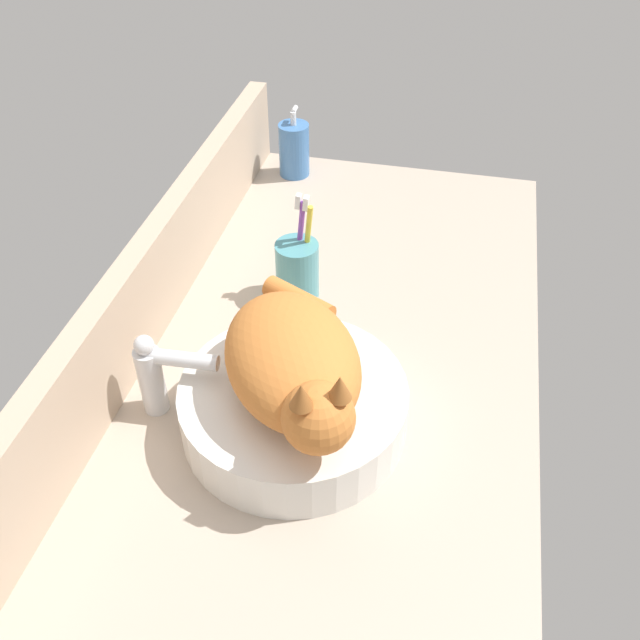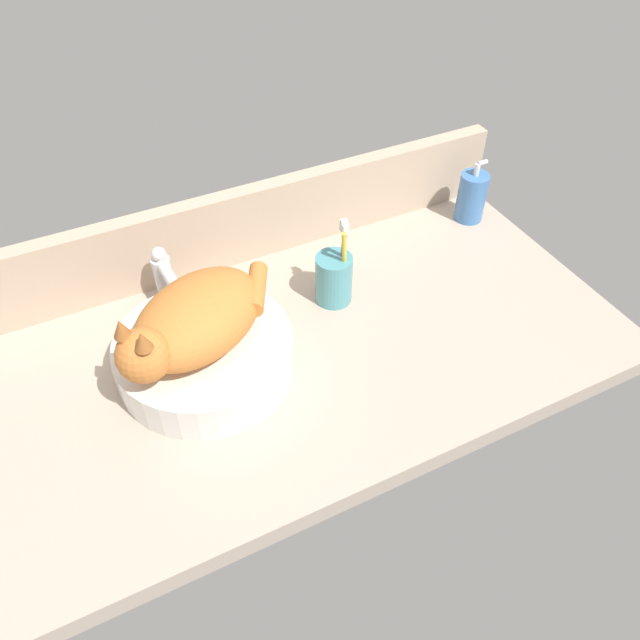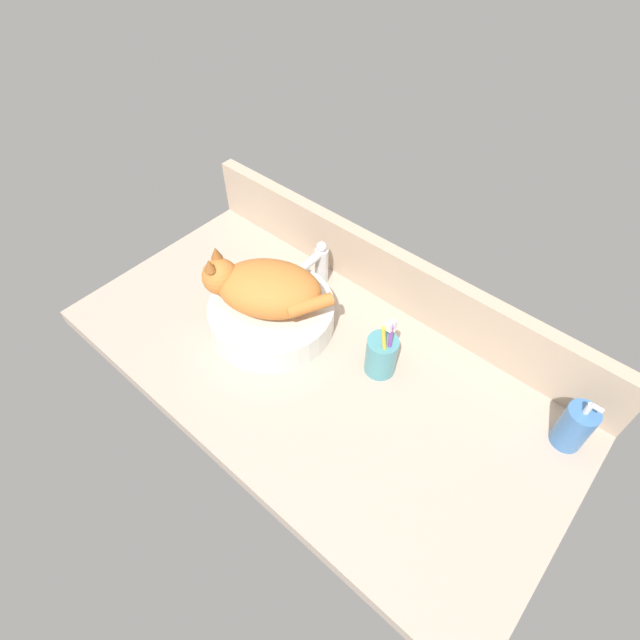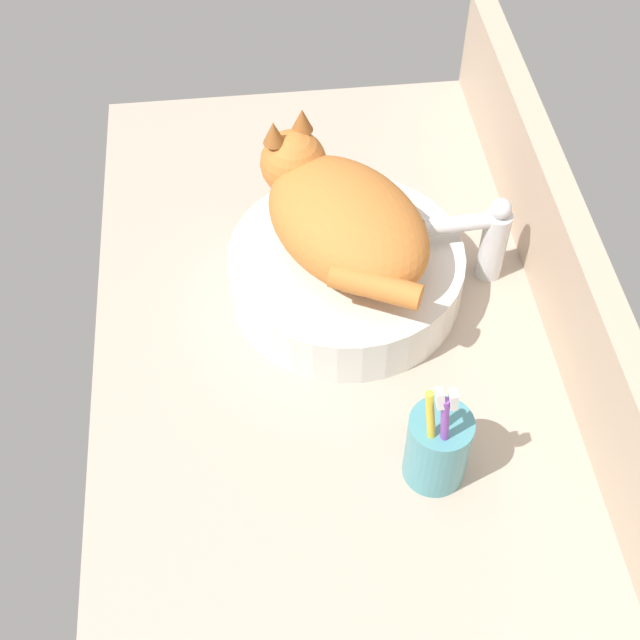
% 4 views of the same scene
% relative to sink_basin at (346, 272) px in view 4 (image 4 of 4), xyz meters
% --- Properties ---
extents(ground_plane, '(1.22, 0.62, 0.04)m').
position_rel_sink_basin_xyz_m(ground_plane, '(0.16, -0.02, -0.06)').
color(ground_plane, '#B2A08E').
extents(backsplash_panel, '(1.22, 0.04, 0.16)m').
position_rel_sink_basin_xyz_m(backsplash_panel, '(0.16, 0.27, 0.04)').
color(backsplash_panel, tan).
rests_on(backsplash_panel, ground_plane).
extents(sink_basin, '(0.31, 0.31, 0.07)m').
position_rel_sink_basin_xyz_m(sink_basin, '(0.00, 0.00, 0.00)').
color(sink_basin, silver).
rests_on(sink_basin, ground_plane).
extents(cat, '(0.30, 0.27, 0.14)m').
position_rel_sink_basin_xyz_m(cat, '(-0.01, -0.01, 0.09)').
color(cat, '#CC7533').
rests_on(cat, sink_basin).
extents(faucet, '(0.04, 0.12, 0.14)m').
position_rel_sink_basin_xyz_m(faucet, '(-0.01, 0.19, 0.04)').
color(faucet, silver).
rests_on(faucet, ground_plane).
extents(toothbrush_cup, '(0.07, 0.07, 0.19)m').
position_rel_sink_basin_xyz_m(toothbrush_cup, '(0.29, 0.07, 0.02)').
color(toothbrush_cup, teal).
rests_on(toothbrush_cup, ground_plane).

